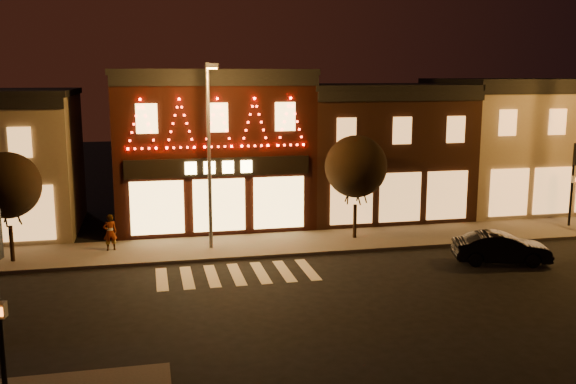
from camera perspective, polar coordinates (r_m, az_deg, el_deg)
name	(u,v)px	position (r m, az deg, el deg)	size (l,w,h in m)	color
ground	(253,309)	(22.71, -3.17, -10.33)	(120.00, 120.00, 0.00)	black
sidewalk_far	(267,245)	(30.52, -1.92, -4.72)	(44.00, 4.00, 0.15)	#47423D
building_pulp	(210,147)	(35.32, -6.95, 4.04)	(10.20, 8.34, 8.30)	black
building_right_a	(374,149)	(37.50, 7.69, 3.77)	(9.20, 8.28, 7.50)	#381D13
building_right_b	(514,143)	(41.45, 19.48, 4.10)	(9.20, 8.28, 7.80)	#7F6E5A
traffic_signal_far	(576,167)	(36.50, 24.22, 2.01)	(0.38, 0.50, 4.39)	black
streetlamp_mid	(209,142)	(28.82, -7.00, 4.46)	(0.53, 1.92, 8.41)	#59595E
tree_left	(7,185)	(29.40, -23.72, 0.54)	(2.82, 2.82, 4.71)	black
tree_right	(356,167)	(31.05, 6.06, 2.27)	(3.01, 3.01, 5.03)	black
dark_sedan	(501,248)	(29.19, 18.44, -4.76)	(1.41, 4.06, 1.34)	black
pedestrian	(110,232)	(30.23, -15.55, -3.47)	(0.61, 0.40, 1.67)	gray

